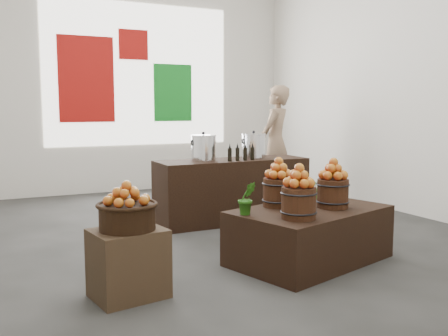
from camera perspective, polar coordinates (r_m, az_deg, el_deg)
name	(u,v)px	position (r m, az deg, el deg)	size (l,w,h in m)	color
ground	(206,237)	(5.61, -2.11, -7.93)	(7.00, 7.00, 0.00)	#3B3B38
back_wall	(122,74)	(8.76, -11.59, 10.45)	(6.00, 0.04, 4.00)	silver
back_opening	(139,75)	(8.82, -9.64, 10.46)	(3.20, 0.02, 2.40)	white
deco_red_left	(86,79)	(8.60, -15.45, 9.74)	(0.90, 0.04, 1.40)	#9F0F0C
deco_green_right	(173,93)	(8.99, -5.87, 8.54)	(0.70, 0.04, 1.00)	#137C21
deco_red_upper	(133,45)	(8.83, -10.33, 13.70)	(0.50, 0.04, 0.50)	#9F0F0C
crate	(128,263)	(3.92, -10.88, -10.65)	(0.52, 0.43, 0.52)	#4C3623
wicker_basket	(127,217)	(3.83, -11.00, -5.54)	(0.42, 0.42, 0.19)	black
apples_in_basket	(127,193)	(3.79, -11.06, -2.83)	(0.33, 0.33, 0.18)	maroon
display_table	(310,235)	(4.78, 9.76, -7.54)	(1.46, 0.90, 0.50)	black
apple_bucket_front_left	(299,203)	(4.26, 8.53, -3.97)	(0.29, 0.29, 0.27)	#3D1E10
apples_in_bucket_front_left	(299,176)	(4.22, 8.58, -0.88)	(0.22, 0.22, 0.20)	maroon
apple_bucket_front_right	(333,193)	(4.79, 12.32, -2.86)	(0.29, 0.29, 0.27)	#3D1E10
apples_in_bucket_front_right	(333,169)	(4.75, 12.39, -0.10)	(0.22, 0.22, 0.20)	maroon
apple_bucket_rear	(278,192)	(4.76, 6.23, -2.79)	(0.29, 0.29, 0.27)	#3D1E10
apples_in_bucket_rear	(279,168)	(4.73, 6.26, -0.02)	(0.22, 0.22, 0.20)	maroon
herb_garnish_right	(322,187)	(5.19, 11.15, -2.19)	(0.23, 0.20, 0.25)	#235E13
herb_garnish_left	(247,198)	(4.37, 2.64, -3.47)	(0.16, 0.13, 0.29)	#235E13
counter	(232,190)	(6.34, 0.93, -2.56)	(1.93, 0.61, 0.79)	black
stock_pot_left	(203,149)	(6.10, -2.37, 2.22)	(0.30, 0.30, 0.30)	silver
stock_pot_center	(254,147)	(6.41, 3.39, 2.45)	(0.30, 0.30, 0.30)	silver
oil_cruets	(239,152)	(6.10, 1.77, 1.86)	(0.28, 0.05, 0.22)	black
shopper	(275,142)	(7.95, 5.90, 2.95)	(0.65, 0.43, 1.79)	#8C6F55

